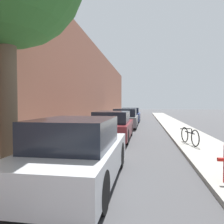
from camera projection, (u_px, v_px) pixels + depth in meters
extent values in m
plane|color=#3D3D3F|center=(136.00, 129.00, 14.62)|extent=(120.00, 120.00, 0.00)
cube|color=gray|center=(95.00, 128.00, 15.06)|extent=(2.00, 52.00, 0.12)
cube|color=gray|center=(180.00, 129.00, 14.17)|extent=(2.00, 52.00, 0.12)
cube|color=#9E604C|center=(76.00, 79.00, 15.14)|extent=(0.70, 52.00, 7.14)
cylinder|color=black|center=(66.00, 153.00, 6.05)|extent=(0.22, 0.69, 0.69)
cylinder|color=black|center=(119.00, 155.00, 5.81)|extent=(0.22, 0.69, 0.69)
cylinder|color=black|center=(12.00, 186.00, 3.60)|extent=(0.22, 0.69, 0.69)
cylinder|color=black|center=(100.00, 192.00, 3.37)|extent=(0.22, 0.69, 0.69)
cube|color=silver|center=(78.00, 159.00, 4.70)|extent=(1.73, 3.99, 0.64)
cube|color=black|center=(75.00, 132.00, 4.52)|extent=(1.52, 2.08, 0.59)
cylinder|color=black|center=(103.00, 129.00, 11.96)|extent=(0.22, 0.68, 0.68)
cylinder|color=black|center=(130.00, 129.00, 11.72)|extent=(0.22, 0.68, 0.68)
cylinder|color=black|center=(91.00, 136.00, 9.32)|extent=(0.22, 0.68, 0.68)
cylinder|color=black|center=(126.00, 137.00, 9.08)|extent=(0.22, 0.68, 0.68)
cube|color=maroon|center=(113.00, 129.00, 10.51)|extent=(1.76, 4.31, 0.66)
cube|color=black|center=(112.00, 117.00, 10.32)|extent=(1.55, 2.24, 0.54)
cylinder|color=black|center=(118.00, 122.00, 17.42)|extent=(0.22, 0.62, 0.62)
cylinder|color=black|center=(137.00, 122.00, 17.18)|extent=(0.22, 0.62, 0.62)
cylinder|color=black|center=(113.00, 125.00, 14.83)|extent=(0.22, 0.62, 0.62)
cylinder|color=black|center=(135.00, 125.00, 14.59)|extent=(0.22, 0.62, 0.62)
cube|color=slate|center=(126.00, 120.00, 16.00)|extent=(1.77, 4.22, 0.67)
cube|color=black|center=(125.00, 112.00, 15.81)|extent=(1.56, 2.20, 0.55)
cylinder|color=black|center=(124.00, 117.00, 22.71)|extent=(0.22, 0.65, 0.65)
cylinder|color=black|center=(139.00, 118.00, 22.47)|extent=(0.22, 0.65, 0.65)
cylinder|color=black|center=(121.00, 119.00, 20.00)|extent=(0.22, 0.65, 0.65)
cylinder|color=black|center=(138.00, 119.00, 19.75)|extent=(0.22, 0.65, 0.65)
cube|color=navy|center=(131.00, 116.00, 21.23)|extent=(1.80, 4.43, 0.69)
cube|color=black|center=(131.00, 110.00, 21.03)|extent=(1.58, 2.31, 0.51)
cylinder|color=brown|center=(8.00, 91.00, 5.26)|extent=(0.42, 0.42, 3.89)
cylinder|color=red|center=(221.00, 159.00, 4.37)|extent=(0.13, 0.08, 0.08)
torus|color=black|center=(185.00, 135.00, 8.98)|extent=(0.19, 0.64, 0.65)
torus|color=black|center=(195.00, 138.00, 8.05)|extent=(0.19, 0.64, 0.65)
cube|color=black|center=(190.00, 133.00, 8.51)|extent=(0.22, 0.78, 0.04)
cylinder|color=black|center=(192.00, 131.00, 8.34)|extent=(0.04, 0.04, 0.18)
cube|color=black|center=(185.00, 129.00, 8.90)|extent=(0.44, 0.14, 0.04)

